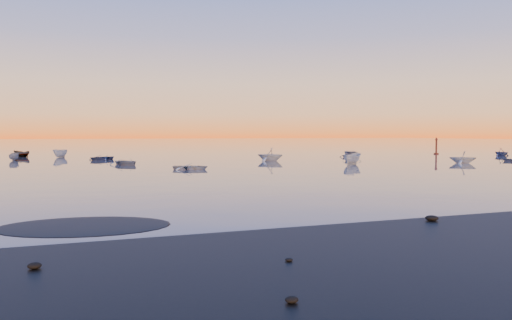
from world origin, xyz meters
name	(u,v)px	position (x,y,z in m)	size (l,w,h in m)	color
ground	(148,150)	(0.00, 100.00, 0.00)	(600.00, 600.00, 0.00)	#665A55
mud_lobes	(447,209)	(0.00, -1.00, 0.01)	(140.00, 6.00, 0.07)	black
moored_fleet	(194,159)	(0.00, 53.00, 0.00)	(124.00, 58.00, 1.20)	silver
boat_near_left	(126,165)	(-11.21, 41.66, 0.00)	(4.31, 1.80, 1.08)	gray
boat_near_center	(352,164)	(15.53, 33.26, 0.00)	(4.00, 1.69, 1.38)	silver
boat_near_right	(270,161)	(8.76, 43.91, 0.00)	(3.97, 1.79, 1.39)	silver
channel_marker	(436,147)	(46.92, 54.68, 1.29)	(0.92, 0.92, 3.27)	#4B1A10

